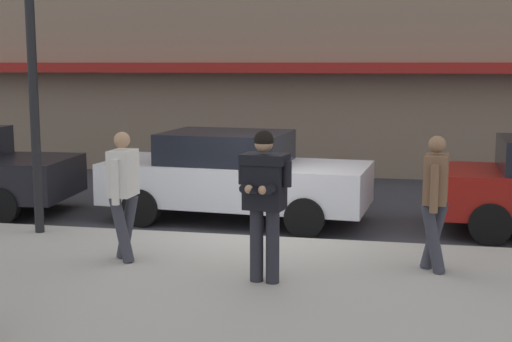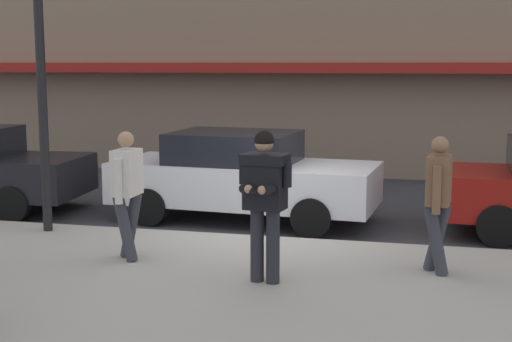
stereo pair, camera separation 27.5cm
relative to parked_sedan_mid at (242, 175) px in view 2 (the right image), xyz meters
The scene contains 8 objects.
ground_plane 1.74m from the parked_sedan_mid, 60.96° to the right, with size 80.00×80.00×0.00m, color #333338.
sidewalk 4.61m from the parked_sedan_mid, 67.38° to the right, with size 32.00×5.30×0.14m, color #A8A399.
curb_paint_line 2.32m from the parked_sedan_mid, 36.66° to the right, with size 28.00×0.12×0.01m, color silver.
parked_sedan_mid is the anchor object (origin of this frame).
man_texting_on_phone 4.02m from the parked_sedan_mid, 71.69° to the right, with size 0.64×0.62×1.81m.
pedestrian_in_light_coat 3.31m from the parked_sedan_mid, 102.57° to the right, with size 0.34×0.60×1.70m.
pedestrian_dark_coat 4.36m from the parked_sedan_mid, 42.08° to the right, with size 0.36×0.60×1.70m.
street_lamp_post 4.03m from the parked_sedan_mid, 142.30° to the right, with size 0.36×0.36×4.88m.
Camera 2 is at (2.30, -10.37, 2.71)m, focal length 50.00 mm.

